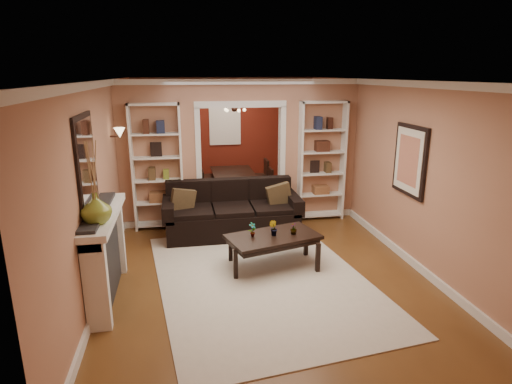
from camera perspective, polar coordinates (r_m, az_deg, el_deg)
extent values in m
plane|color=brown|center=(7.37, -0.61, -6.75)|extent=(8.00, 8.00, 0.00)
plane|color=white|center=(6.82, -0.68, 14.74)|extent=(8.00, 8.00, 0.00)
plane|color=tan|center=(10.88, -4.18, 7.88)|extent=(8.00, 0.00, 8.00)
plane|color=tan|center=(3.29, 11.26, -10.93)|extent=(8.00, 0.00, 8.00)
plane|color=tan|center=(6.97, -19.23, 2.70)|extent=(0.00, 8.00, 8.00)
plane|color=tan|center=(7.66, 16.23, 4.05)|extent=(0.00, 8.00, 8.00)
cube|color=tan|center=(8.13, -2.05, 5.30)|extent=(4.50, 0.15, 2.70)
cube|color=maroon|center=(10.85, -4.16, 7.71)|extent=(4.44, 0.04, 2.64)
cube|color=#8CA5CC|center=(10.79, -4.16, 8.89)|extent=(0.78, 0.03, 0.98)
cube|color=beige|center=(6.15, 0.71, -11.43)|extent=(3.25, 4.22, 0.01)
cube|color=black|center=(7.59, -3.22, -2.32)|extent=(2.40, 1.04, 0.94)
cube|color=brown|center=(7.47, -9.72, -1.30)|extent=(0.42, 0.23, 0.41)
cube|color=brown|center=(7.66, 3.10, -0.59)|extent=(0.43, 0.17, 0.42)
cube|color=black|center=(6.41, 2.28, -7.86)|extent=(1.46, 1.04, 0.50)
imported|color=#336626|center=(6.22, -0.47, -5.04)|extent=(0.14, 0.13, 0.22)
imported|color=#336626|center=(6.28, 2.31, -4.85)|extent=(0.15, 0.15, 0.22)
imported|color=#336626|center=(6.36, 5.03, -4.86)|extent=(0.12, 0.12, 0.17)
cube|color=white|center=(7.94, -13.02, 3.18)|extent=(0.90, 0.30, 2.30)
cube|color=white|center=(8.37, 8.72, 4.03)|extent=(0.90, 0.30, 2.30)
cube|color=white|center=(5.76, -19.15, -8.02)|extent=(0.32, 1.70, 1.16)
imported|color=olive|center=(5.12, -20.57, -2.06)|extent=(0.39, 0.39, 0.35)
cube|color=silver|center=(5.43, -21.75, 3.86)|extent=(0.03, 0.95, 1.10)
cube|color=#FFE0A5|center=(7.41, -18.17, 7.29)|extent=(0.18, 0.18, 0.22)
cube|color=black|center=(6.74, 19.76, 3.98)|extent=(0.04, 0.85, 1.05)
imported|color=black|center=(9.81, -2.76, 0.80)|extent=(1.71, 0.96, 0.60)
cube|color=black|center=(9.44, -5.84, 0.72)|extent=(0.43, 0.43, 0.78)
cube|color=black|center=(9.58, 0.73, 1.01)|extent=(0.49, 0.49, 0.78)
cube|color=black|center=(10.00, -6.12, 1.96)|extent=(0.47, 0.47, 0.92)
cube|color=black|center=(10.14, 0.09, 2.07)|extent=(0.55, 0.55, 0.86)
cube|color=#3D231B|center=(9.52, -3.41, 10.86)|extent=(0.50, 0.50, 0.30)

